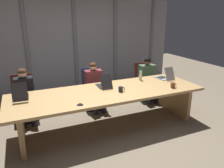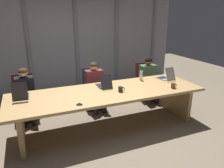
{
  "view_description": "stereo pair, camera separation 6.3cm",
  "coord_description": "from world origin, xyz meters",
  "px_view_note": "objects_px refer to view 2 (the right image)",
  "views": [
    {
      "loc": [
        -1.46,
        -3.54,
        2.13
      ],
      "look_at": [
        0.12,
        0.09,
        0.84
      ],
      "focal_mm": 34.04,
      "sensor_mm": 36.0,
      "label": 1
    },
    {
      "loc": [
        -1.4,
        -3.56,
        2.13
      ],
      "look_at": [
        0.12,
        0.09,
        0.84
      ],
      "focal_mm": 34.04,
      "sensor_mm": 36.0,
      "label": 2
    }
  ],
  "objects_px": {
    "laptop_left_mid": "(104,85)",
    "coffee_mug_near": "(121,89)",
    "office_chair_left_end": "(26,102)",
    "water_bottle_primary": "(141,76)",
    "conference_mic_left_side": "(79,104)",
    "person_left_mid": "(95,84)",
    "office_chair_center": "(145,85)",
    "coffee_mug_far": "(173,86)",
    "laptop_left_end": "(21,95)",
    "office_chair_left_mid": "(93,93)",
    "person_left_end": "(25,92)",
    "person_center": "(149,77)",
    "laptop_center": "(165,77)"
  },
  "relations": [
    {
      "from": "office_chair_left_mid",
      "to": "office_chair_center",
      "type": "bearing_deg",
      "value": 92.4
    },
    {
      "from": "water_bottle_primary",
      "to": "conference_mic_left_side",
      "type": "distance_m",
      "value": 1.8
    },
    {
      "from": "person_left_end",
      "to": "water_bottle_primary",
      "type": "height_order",
      "value": "person_left_end"
    },
    {
      "from": "laptop_left_mid",
      "to": "coffee_mug_near",
      "type": "height_order",
      "value": "laptop_left_mid"
    },
    {
      "from": "coffee_mug_near",
      "to": "coffee_mug_far",
      "type": "relative_size",
      "value": 0.98
    },
    {
      "from": "office_chair_left_mid",
      "to": "water_bottle_primary",
      "type": "bearing_deg",
      "value": 56.98
    },
    {
      "from": "office_chair_left_end",
      "to": "person_left_mid",
      "type": "height_order",
      "value": "person_left_mid"
    },
    {
      "from": "office_chair_left_end",
      "to": "coffee_mug_far",
      "type": "distance_m",
      "value": 3.12
    },
    {
      "from": "person_left_end",
      "to": "water_bottle_primary",
      "type": "xyz_separation_m",
      "value": [
        2.41,
        -0.49,
        0.22
      ]
    },
    {
      "from": "office_chair_left_mid",
      "to": "coffee_mug_near",
      "type": "height_order",
      "value": "office_chair_left_mid"
    },
    {
      "from": "office_chair_left_mid",
      "to": "person_left_mid",
      "type": "bearing_deg",
      "value": 3.91
    },
    {
      "from": "laptop_left_mid",
      "to": "person_left_mid",
      "type": "bearing_deg",
      "value": -0.49
    },
    {
      "from": "laptop_center",
      "to": "person_center",
      "type": "xyz_separation_m",
      "value": [
        -0.01,
        0.66,
        -0.18
      ]
    },
    {
      "from": "office_chair_left_end",
      "to": "water_bottle_primary",
      "type": "height_order",
      "value": "water_bottle_primary"
    },
    {
      "from": "coffee_mug_far",
      "to": "conference_mic_left_side",
      "type": "relative_size",
      "value": 1.22
    },
    {
      "from": "office_chair_left_mid",
      "to": "person_center",
      "type": "bearing_deg",
      "value": 86.12
    },
    {
      "from": "office_chair_left_end",
      "to": "coffee_mug_near",
      "type": "distance_m",
      "value": 2.11
    },
    {
      "from": "laptop_center",
      "to": "office_chair_left_end",
      "type": "height_order",
      "value": "laptop_center"
    },
    {
      "from": "person_left_end",
      "to": "person_center",
      "type": "height_order",
      "value": "person_left_end"
    },
    {
      "from": "person_left_mid",
      "to": "conference_mic_left_side",
      "type": "relative_size",
      "value": 10.02
    },
    {
      "from": "office_chair_left_mid",
      "to": "coffee_mug_near",
      "type": "bearing_deg",
      "value": 11.37
    },
    {
      "from": "office_chair_left_mid",
      "to": "person_left_mid",
      "type": "height_order",
      "value": "person_left_mid"
    },
    {
      "from": "office_chair_left_end",
      "to": "office_chair_center",
      "type": "distance_m",
      "value": 2.97
    },
    {
      "from": "laptop_left_mid",
      "to": "office_chair_left_end",
      "type": "distance_m",
      "value": 1.76
    },
    {
      "from": "person_center",
      "to": "laptop_center",
      "type": "bearing_deg",
      "value": 4.95
    },
    {
      "from": "laptop_left_mid",
      "to": "person_center",
      "type": "relative_size",
      "value": 0.41
    },
    {
      "from": "laptop_left_mid",
      "to": "office_chair_left_end",
      "type": "xyz_separation_m",
      "value": [
        -1.5,
        0.8,
        -0.45
      ]
    },
    {
      "from": "person_center",
      "to": "water_bottle_primary",
      "type": "bearing_deg",
      "value": -42.61
    },
    {
      "from": "laptop_left_mid",
      "to": "person_left_end",
      "type": "height_order",
      "value": "person_left_end"
    },
    {
      "from": "coffee_mug_near",
      "to": "office_chair_center",
      "type": "bearing_deg",
      "value": 42.42
    },
    {
      "from": "office_chair_left_end",
      "to": "office_chair_center",
      "type": "height_order",
      "value": "office_chair_left_end"
    },
    {
      "from": "laptop_left_end",
      "to": "coffee_mug_near",
      "type": "bearing_deg",
      "value": -98.52
    },
    {
      "from": "coffee_mug_near",
      "to": "office_chair_left_end",
      "type": "bearing_deg",
      "value": 145.77
    },
    {
      "from": "person_left_mid",
      "to": "coffee_mug_far",
      "type": "xyz_separation_m",
      "value": [
        1.24,
        -1.21,
        0.17
      ]
    },
    {
      "from": "water_bottle_primary",
      "to": "laptop_center",
      "type": "bearing_deg",
      "value": -17.08
    },
    {
      "from": "conference_mic_left_side",
      "to": "office_chair_left_mid",
      "type": "bearing_deg",
      "value": 64.49
    },
    {
      "from": "office_chair_center",
      "to": "water_bottle_primary",
      "type": "xyz_separation_m",
      "value": [
        -0.54,
        -0.65,
        0.5
      ]
    },
    {
      "from": "laptop_left_end",
      "to": "coffee_mug_far",
      "type": "xyz_separation_m",
      "value": [
        2.81,
        -0.58,
        -0.01
      ]
    },
    {
      "from": "laptop_left_end",
      "to": "water_bottle_primary",
      "type": "distance_m",
      "value": 2.49
    },
    {
      "from": "office_chair_center",
      "to": "coffee_mug_far",
      "type": "distance_m",
      "value": 1.46
    },
    {
      "from": "laptop_left_end",
      "to": "coffee_mug_near",
      "type": "distance_m",
      "value": 1.79
    },
    {
      "from": "laptop_left_end",
      "to": "coffee_mug_far",
      "type": "height_order",
      "value": "laptop_left_end"
    },
    {
      "from": "person_center",
      "to": "laptop_left_end",
      "type": "bearing_deg",
      "value": -73.62
    },
    {
      "from": "laptop_left_end",
      "to": "office_chair_center",
      "type": "xyz_separation_m",
      "value": [
        3.02,
        0.79,
        -0.46
      ]
    },
    {
      "from": "laptop_left_end",
      "to": "office_chair_left_end",
      "type": "relative_size",
      "value": 0.45
    },
    {
      "from": "office_chair_left_mid",
      "to": "coffee_mug_near",
      "type": "xyz_separation_m",
      "value": [
        0.18,
        -1.16,
        0.45
      ]
    },
    {
      "from": "laptop_left_end",
      "to": "laptop_left_mid",
      "type": "bearing_deg",
      "value": -86.89
    },
    {
      "from": "laptop_left_end",
      "to": "person_left_end",
      "type": "height_order",
      "value": "person_left_end"
    },
    {
      "from": "office_chair_left_mid",
      "to": "coffee_mug_far",
      "type": "distance_m",
      "value": 1.9
    },
    {
      "from": "office_chair_center",
      "to": "person_center",
      "type": "height_order",
      "value": "person_center"
    }
  ]
}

